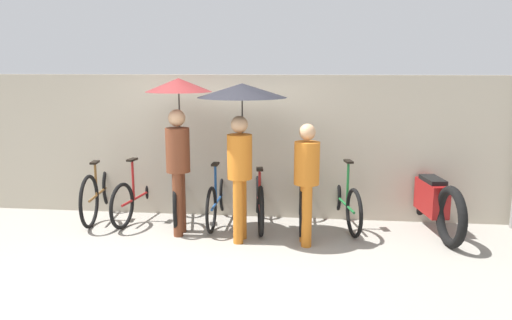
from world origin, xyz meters
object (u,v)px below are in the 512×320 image
(parked_bicycle_6, at_px, (343,201))
(pedestrian_center, at_px, (241,113))
(parked_bicycle_3, at_px, (218,198))
(parked_bicycle_0, at_px, (101,191))
(pedestrian_trailing, at_px, (307,176))
(parked_bicycle_5, at_px, (301,199))
(motorcycle, at_px, (431,200))
(parked_bicycle_1, at_px, (140,195))
(parked_bicycle_4, at_px, (259,200))
(pedestrian_leading, at_px, (178,117))
(parked_bicycle_2, at_px, (178,194))

(parked_bicycle_6, xyz_separation_m, pedestrian_center, (-1.37, -0.74, 1.31))
(parked_bicycle_3, height_order, pedestrian_center, pedestrian_center)
(parked_bicycle_0, xyz_separation_m, parked_bicycle_3, (1.82, -0.05, -0.04))
(parked_bicycle_0, bearing_deg, pedestrian_trailing, -112.01)
(parked_bicycle_5, relative_size, pedestrian_trailing, 1.12)
(parked_bicycle_3, height_order, motorcycle, parked_bicycle_3)
(parked_bicycle_1, bearing_deg, parked_bicycle_5, -85.50)
(parked_bicycle_3, height_order, pedestrian_trailing, pedestrian_trailing)
(parked_bicycle_3, relative_size, pedestrian_center, 0.81)
(parked_bicycle_6, xyz_separation_m, pedestrian_trailing, (-0.53, -0.86, 0.55))
(parked_bicycle_5, bearing_deg, parked_bicycle_1, 85.28)
(parked_bicycle_4, height_order, motorcycle, parked_bicycle_4)
(parked_bicycle_4, distance_m, pedestrian_center, 1.47)
(parked_bicycle_0, distance_m, pedestrian_leading, 1.93)
(parked_bicycle_5, height_order, motorcycle, parked_bicycle_5)
(parked_bicycle_2, bearing_deg, pedestrian_trailing, -125.61)
(pedestrian_leading, xyz_separation_m, pedestrian_center, (0.87, -0.16, 0.07))
(parked_bicycle_3, height_order, pedestrian_leading, pedestrian_leading)
(parked_bicycle_2, relative_size, parked_bicycle_6, 1.01)
(parked_bicycle_0, height_order, pedestrian_center, pedestrian_center)
(pedestrian_leading, xyz_separation_m, motorcycle, (3.43, 0.45, -1.16))
(parked_bicycle_2, distance_m, parked_bicycle_6, 2.42)
(pedestrian_trailing, bearing_deg, parked_bicycle_1, 152.66)
(pedestrian_trailing, xyz_separation_m, motorcycle, (1.72, 0.74, -0.47))
(parked_bicycle_1, height_order, parked_bicycle_5, parked_bicycle_5)
(parked_bicycle_0, xyz_separation_m, parked_bicycle_2, (1.21, -0.05, 0.00))
(parked_bicycle_6, height_order, pedestrian_center, pedestrian_center)
(motorcycle, bearing_deg, parked_bicycle_6, 75.18)
(parked_bicycle_6, xyz_separation_m, pedestrian_leading, (-2.24, -0.58, 1.24))
(parked_bicycle_3, bearing_deg, pedestrian_center, -147.32)
(parked_bicycle_5, distance_m, pedestrian_center, 1.61)
(parked_bicycle_4, bearing_deg, parked_bicycle_3, 78.34)
(pedestrian_leading, bearing_deg, parked_bicycle_4, 25.08)
(pedestrian_trailing, bearing_deg, parked_bicycle_0, 156.64)
(parked_bicycle_1, height_order, pedestrian_center, pedestrian_center)
(parked_bicycle_2, height_order, parked_bicycle_5, parked_bicycle_5)
(parked_bicycle_0, height_order, parked_bicycle_3, parked_bicycle_3)
(parked_bicycle_1, bearing_deg, pedestrian_trailing, -102.22)
(parked_bicycle_0, distance_m, parked_bicycle_3, 1.82)
(pedestrian_leading, height_order, pedestrian_trailing, pedestrian_leading)
(parked_bicycle_3, relative_size, parked_bicycle_4, 0.97)
(parked_bicycle_2, xyz_separation_m, parked_bicycle_4, (1.21, -0.03, -0.04))
(parked_bicycle_0, relative_size, parked_bicycle_3, 1.09)
(parked_bicycle_0, relative_size, parked_bicycle_6, 1.07)
(parked_bicycle_4, height_order, pedestrian_leading, pedestrian_leading)
(parked_bicycle_2, distance_m, parked_bicycle_3, 0.61)
(pedestrian_leading, bearing_deg, parked_bicycle_0, 157.14)
(pedestrian_center, bearing_deg, parked_bicycle_1, 162.59)
(pedestrian_leading, bearing_deg, parked_bicycle_1, 142.40)
(parked_bicycle_2, xyz_separation_m, parked_bicycle_5, (1.82, -0.04, -0.00))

